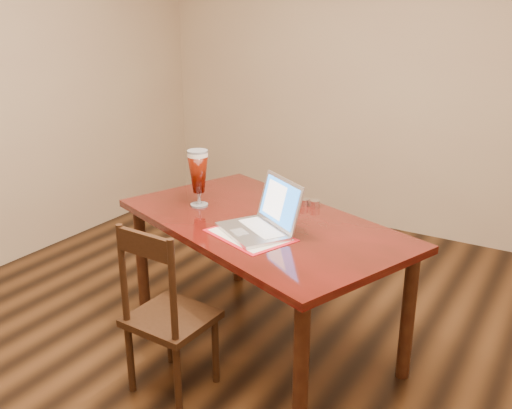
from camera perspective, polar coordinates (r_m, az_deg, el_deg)
The scene contains 4 objects.
ground at distance 3.02m, azimuth -2.05°, elevation -17.74°, with size 5.00×5.00×0.00m, color black.
room_shell at distance 2.41m, azimuth -2.58°, elevation 17.93°, with size 4.51×5.01×2.71m.
dining_table at distance 3.06m, azimuth 0.33°, elevation -2.86°, with size 1.78×1.37×1.06m.
dining_chair at distance 2.81m, azimuth -8.93°, elevation -10.91°, with size 0.39×0.37×0.89m.
Camera 1 is at (1.34, -2.00, 1.82)m, focal length 40.00 mm.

